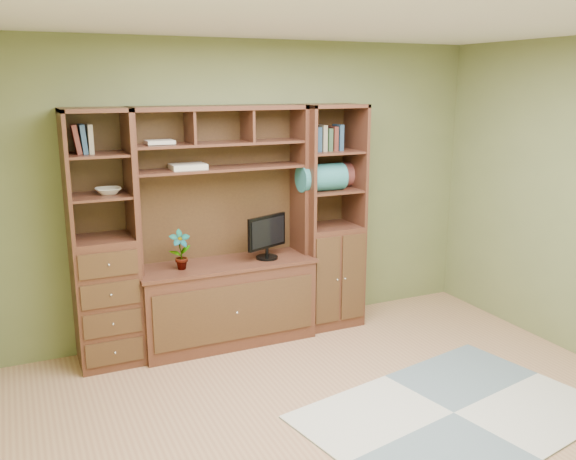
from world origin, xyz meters
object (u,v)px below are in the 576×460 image
center_hutch (225,229)px  monitor (267,229)px  right_tower (329,217)px  left_tower (103,240)px

center_hutch → monitor: bearing=-5.4°
center_hutch → monitor: size_ratio=3.86×
monitor → right_tower: bearing=-15.9°
monitor → left_tower: bearing=154.4°
center_hutch → right_tower: 1.03m
center_hutch → left_tower: same height
right_tower → monitor: 0.66m
right_tower → center_hutch: bearing=-177.8°
center_hutch → left_tower: (-1.00, 0.04, 0.00)m
right_tower → monitor: (-0.66, -0.07, -0.03)m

